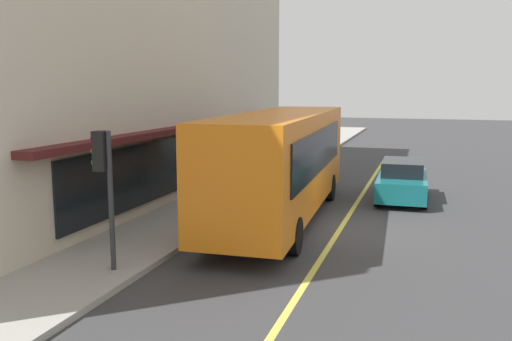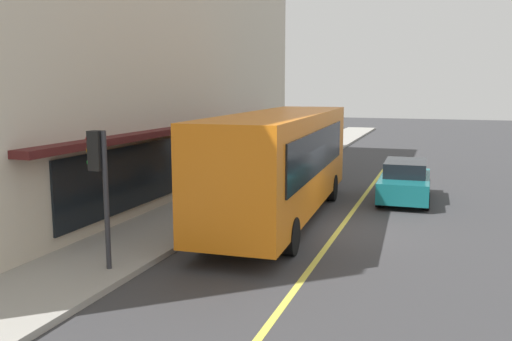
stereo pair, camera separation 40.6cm
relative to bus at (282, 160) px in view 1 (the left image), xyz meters
name	(u,v)px [view 1 (the left image)]	position (x,y,z in m)	size (l,w,h in m)	color
ground	(340,229)	(-0.62, -2.02, -1.99)	(120.00, 120.00, 0.00)	#38383A
sidewalk	(189,215)	(-0.62, 3.03, -1.91)	(80.00, 2.76, 0.15)	#9E9B93
lane_centre_stripe	(340,229)	(-0.62, -2.02, -1.98)	(36.00, 0.16, 0.01)	#D8D14C
storefront_building	(60,31)	(2.30, 10.01, 4.55)	(26.49, 11.82, 13.09)	beige
bus	(282,160)	(0.00, 0.00, 0.00)	(11.23, 3.00, 3.50)	orange
traffic_light	(103,167)	(-6.31, 2.46, 0.55)	(0.30, 0.52, 3.20)	#2D2D33
car_teal	(402,181)	(4.48, -3.59, -1.24)	(4.34, 1.94, 1.52)	#14666B
pedestrian_near_storefront	(236,156)	(6.13, 3.81, -0.78)	(0.34, 0.34, 1.75)	black
pedestrian_mid_block	(274,154)	(8.38, 2.67, -0.92)	(0.34, 0.34, 1.54)	black
pedestrian_at_corner	(247,157)	(5.44, 3.06, -0.71)	(0.34, 0.34, 1.86)	black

